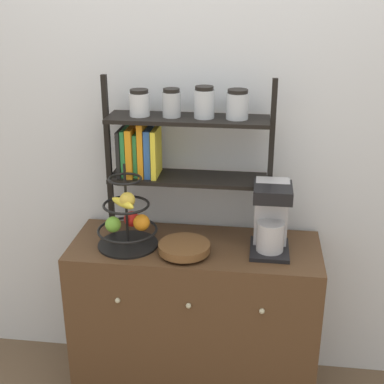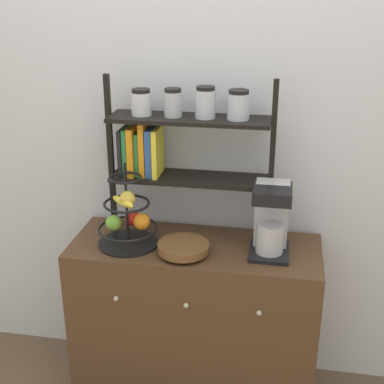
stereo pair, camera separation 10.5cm
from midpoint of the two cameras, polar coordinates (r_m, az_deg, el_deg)
name	(u,v)px [view 2 (the right image)]	position (r m, az deg, el deg)	size (l,w,h in m)	color
wall_back	(205,128)	(2.54, 2.57, 6.87)	(7.00, 0.05, 2.60)	silver
sideboard	(195,319)	(2.68, 1.46, -13.43)	(1.15, 0.46, 0.81)	#4C331E
coffee_maker	(271,218)	(2.39, 9.69, -2.81)	(0.17, 0.22, 0.32)	black
fruit_stand	(128,219)	(2.44, -5.62, -2.88)	(0.28, 0.28, 0.40)	black
wooden_bowl	(183,248)	(2.38, 0.33, -5.98)	(0.23, 0.23, 0.05)	brown
shelf_hutch	(174,138)	(2.42, -0.71, 5.72)	(0.77, 0.20, 0.75)	black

